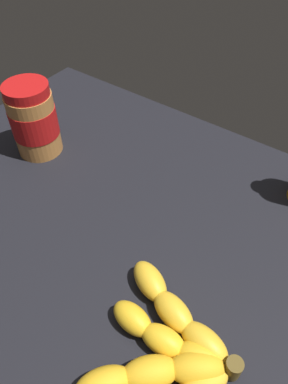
# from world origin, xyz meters

# --- Properties ---
(ground_plane) EXTENTS (0.91, 0.61, 0.05)m
(ground_plane) POSITION_xyz_m (0.00, 0.00, -0.02)
(ground_plane) COLOR black
(banana_bunch) EXTENTS (0.19, 0.23, 0.04)m
(banana_bunch) POSITION_xyz_m (-0.14, 0.15, 0.02)
(banana_bunch) COLOR gold
(banana_bunch) RESTS_ON ground_plane
(peanut_butter_jar) EXTENTS (0.08, 0.08, 0.14)m
(peanut_butter_jar) POSITION_xyz_m (0.27, -0.04, 0.07)
(peanut_butter_jar) COLOR #B27238
(peanut_butter_jar) RESTS_ON ground_plane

